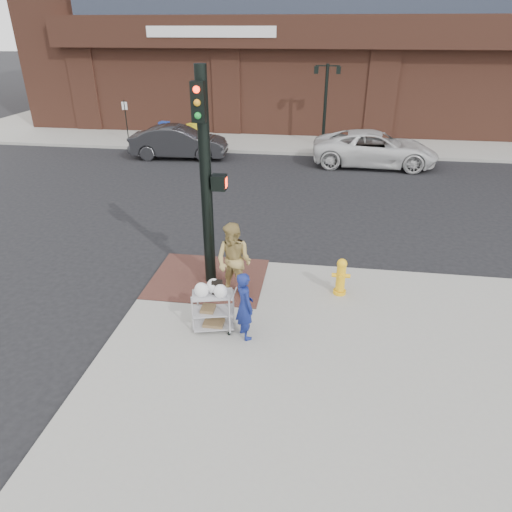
% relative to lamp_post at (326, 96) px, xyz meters
% --- Properties ---
extents(ground, '(220.00, 220.00, 0.00)m').
position_rel_lamp_post_xyz_m(ground, '(-2.00, -16.00, -2.62)').
color(ground, black).
rests_on(ground, ground).
extents(sidewalk_far, '(65.00, 36.00, 0.15)m').
position_rel_lamp_post_xyz_m(sidewalk_far, '(10.50, 16.00, -2.54)').
color(sidewalk_far, gray).
rests_on(sidewalk_far, ground).
extents(brick_curb_ramp, '(2.80, 2.40, 0.01)m').
position_rel_lamp_post_xyz_m(brick_curb_ramp, '(-2.60, -15.10, -2.46)').
color(brick_curb_ramp, '#492622').
rests_on(brick_curb_ramp, sidewalk_near).
extents(lamp_post, '(1.32, 0.22, 4.00)m').
position_rel_lamp_post_xyz_m(lamp_post, '(0.00, 0.00, 0.00)').
color(lamp_post, black).
rests_on(lamp_post, sidewalk_far).
extents(parking_sign, '(0.05, 0.05, 2.20)m').
position_rel_lamp_post_xyz_m(parking_sign, '(-10.50, -1.00, -1.37)').
color(parking_sign, black).
rests_on(parking_sign, sidewalk_far).
extents(traffic_signal_pole, '(0.61, 0.51, 5.00)m').
position_rel_lamp_post_xyz_m(traffic_signal_pole, '(-2.48, -15.23, 0.21)').
color(traffic_signal_pole, black).
rests_on(traffic_signal_pole, sidewalk_near).
extents(woman_blue, '(0.59, 0.64, 1.46)m').
position_rel_lamp_post_xyz_m(woman_blue, '(-1.28, -17.30, -1.74)').
color(woman_blue, navy).
rests_on(woman_blue, sidewalk_near).
extents(pedestrian_tan, '(1.06, 0.94, 1.82)m').
position_rel_lamp_post_xyz_m(pedestrian_tan, '(-1.78, -15.82, -1.56)').
color(pedestrian_tan, '#A98F4F').
rests_on(pedestrian_tan, sidewalk_near).
extents(sedan_dark, '(4.76, 1.96, 1.53)m').
position_rel_lamp_post_xyz_m(sedan_dark, '(-6.93, -3.28, -1.85)').
color(sedan_dark, black).
rests_on(sedan_dark, ground).
extents(minivan_white, '(5.69, 2.74, 1.56)m').
position_rel_lamp_post_xyz_m(minivan_white, '(2.40, -3.30, -1.84)').
color(minivan_white, silver).
rests_on(minivan_white, ground).
extents(utility_cart, '(0.90, 0.64, 1.14)m').
position_rel_lamp_post_xyz_m(utility_cart, '(-1.97, -17.15, -1.95)').
color(utility_cart, '#A1A1A6').
rests_on(utility_cart, sidewalk_near).
extents(fire_hydrant, '(0.43, 0.30, 0.91)m').
position_rel_lamp_post_xyz_m(fire_hydrant, '(0.65, -15.34, -2.00)').
color(fire_hydrant, yellow).
rests_on(fire_hydrant, sidewalk_near).
extents(newsbox_red, '(0.47, 0.45, 0.90)m').
position_rel_lamp_post_xyz_m(newsbox_red, '(-7.53, -1.03, -2.02)').
color(newsbox_red, '#A22B12').
rests_on(newsbox_red, sidewalk_far).
extents(newsbox_yellow, '(0.54, 0.51, 1.01)m').
position_rel_lamp_post_xyz_m(newsbox_yellow, '(-7.00, -0.68, -1.96)').
color(newsbox_yellow, yellow).
rests_on(newsbox_yellow, sidewalk_far).
extents(newsbox_blue, '(0.53, 0.49, 1.14)m').
position_rel_lamp_post_xyz_m(newsbox_blue, '(-8.38, -1.06, -1.90)').
color(newsbox_blue, '#17359A').
rests_on(newsbox_blue, sidewalk_far).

